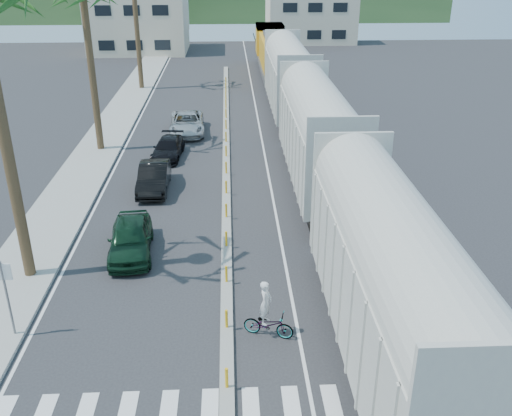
{
  "coord_description": "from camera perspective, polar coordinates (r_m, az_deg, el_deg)",
  "views": [
    {
      "loc": [
        0.23,
        -14.46,
        12.27
      ],
      "look_at": [
        1.32,
        7.93,
        2.0
      ],
      "focal_mm": 40.0,
      "sensor_mm": 36.0,
      "label": 1
    }
  ],
  "objects": [
    {
      "name": "crosswalk",
      "position": [
        17.48,
        -2.91,
        -19.98
      ],
      "size": [
        14.0,
        2.2,
        0.01
      ],
      "primitive_type": "cube",
      "color": "silver",
      "rests_on": "ground"
    },
    {
      "name": "car_lead",
      "position": [
        25.41,
        -12.43,
        -2.93
      ],
      "size": [
        2.57,
        4.81,
        1.53
      ],
      "primitive_type": "imported",
      "rotation": [
        0.0,
        0.0,
        0.09
      ],
      "color": "black",
      "rests_on": "ground"
    },
    {
      "name": "car_second",
      "position": [
        31.93,
        -10.17,
        3.04
      ],
      "size": [
        1.67,
        4.51,
        1.48
      ],
      "primitive_type": "imported",
      "rotation": [
        0.0,
        0.0,
        0.01
      ],
      "color": "black",
      "rests_on": "ground"
    },
    {
      "name": "sidewalk",
      "position": [
        42.21,
        -14.71,
        7.01
      ],
      "size": [
        3.0,
        90.0,
        0.15
      ],
      "primitive_type": "cube",
      "color": "gray",
      "rests_on": "ground"
    },
    {
      "name": "median",
      "position": [
        36.51,
        -3.0,
        5.08
      ],
      "size": [
        0.45,
        60.0,
        0.85
      ],
      "color": "gray",
      "rests_on": "ground"
    },
    {
      "name": "cyclist",
      "position": [
        19.88,
        1.19,
        -11.07
      ],
      "size": [
        1.68,
        2.14,
        2.17
      ],
      "rotation": [
        0.0,
        0.0,
        1.25
      ],
      "color": "#9EA0A5",
      "rests_on": "ground"
    },
    {
      "name": "ground",
      "position": [
        18.96,
        -2.93,
        -15.74
      ],
      "size": [
        140.0,
        140.0,
        0.0
      ],
      "primitive_type": "plane",
      "color": "#28282B",
      "rests_on": "ground"
    },
    {
      "name": "car_rear",
      "position": [
        41.88,
        -6.91,
        8.44
      ],
      "size": [
        2.96,
        5.49,
        1.46
      ],
      "primitive_type": "imported",
      "rotation": [
        0.0,
        0.0,
        0.05
      ],
      "color": "#B3B6B9",
      "rests_on": "ground"
    },
    {
      "name": "freight_train",
      "position": [
        36.64,
        4.86,
        9.72
      ],
      "size": [
        3.0,
        60.94,
        5.85
      ],
      "color": "beige",
      "rests_on": "ground"
    },
    {
      "name": "car_third",
      "position": [
        36.94,
        -8.79,
        5.92
      ],
      "size": [
        2.41,
        4.5,
        1.23
      ],
      "primitive_type": "imported",
      "rotation": [
        0.0,
        0.0,
        -0.08
      ],
      "color": "black",
      "rests_on": "ground"
    },
    {
      "name": "buildings",
      "position": [
        86.73,
        -7.59,
        19.18
      ],
      "size": [
        38.0,
        27.0,
        10.0
      ],
      "color": "beige",
      "rests_on": "ground"
    },
    {
      "name": "lane_markings",
      "position": [
        41.39,
        -6.01,
        7.24
      ],
      "size": [
        9.42,
        90.0,
        0.01
      ],
      "color": "silver",
      "rests_on": "ground"
    },
    {
      "name": "street_sign",
      "position": [
        20.82,
        -23.76,
        -7.36
      ],
      "size": [
        0.6,
        0.08,
        3.0
      ],
      "color": "slate",
      "rests_on": "ground"
    },
    {
      "name": "rails",
      "position": [
        44.44,
        3.52,
        8.58
      ],
      "size": [
        1.56,
        100.0,
        0.06
      ],
      "color": "black",
      "rests_on": "ground"
    }
  ]
}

